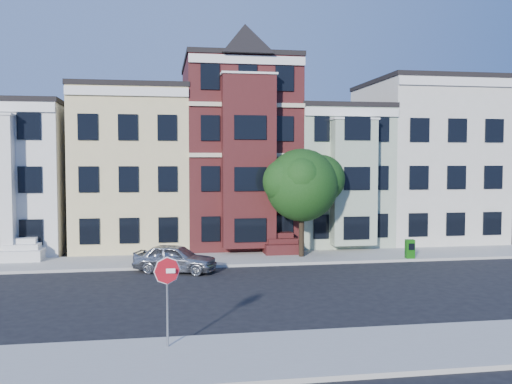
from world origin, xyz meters
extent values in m
plane|color=black|center=(0.00, 0.00, 0.00)|extent=(120.00, 120.00, 0.00)
cube|color=#9E9B93|center=(0.00, 8.00, 0.07)|extent=(60.00, 4.00, 0.15)
cube|color=#9E9B93|center=(0.00, -8.00, 0.07)|extent=(60.00, 4.00, 0.15)
cube|color=silver|center=(-15.00, 14.50, 4.50)|extent=(8.00, 9.00, 9.00)
cube|color=#D4C185|center=(-7.00, 14.50, 5.00)|extent=(7.00, 9.00, 10.00)
cube|color=#401414|center=(0.00, 14.50, 6.00)|extent=(7.00, 9.00, 12.00)
cube|color=#9AAA8F|center=(6.50, 14.50, 4.50)|extent=(6.00, 9.00, 9.00)
cube|color=beige|center=(13.50, 14.50, 5.50)|extent=(8.00, 9.00, 11.00)
imported|color=#9DA0A6|center=(-4.46, 5.17, 0.72)|extent=(4.55, 3.14, 1.44)
cube|color=#135D0E|center=(8.73, 6.30, 0.68)|extent=(0.52, 0.48, 1.06)
camera|label=1|loc=(-5.12, -23.83, 5.70)|focal=40.00mm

